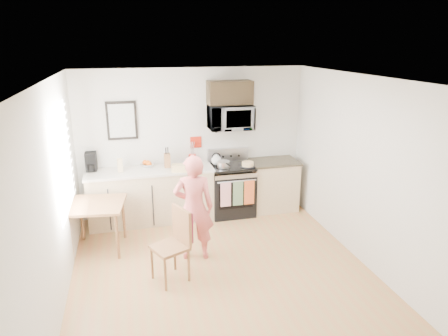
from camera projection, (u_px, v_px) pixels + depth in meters
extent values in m
plane|color=#AF7343|center=(224.00, 276.00, 5.38)|extent=(4.60, 4.60, 0.00)
cube|color=silver|center=(193.00, 142.00, 7.11)|extent=(4.00, 0.04, 2.60)
cube|color=silver|center=(302.00, 293.00, 2.86)|extent=(4.00, 0.04, 2.60)
cube|color=silver|center=(53.00, 200.00, 4.53)|extent=(0.04, 4.60, 2.60)
cube|color=silver|center=(366.00, 173.00, 5.45)|extent=(0.04, 4.60, 2.60)
cube|color=white|center=(224.00, 79.00, 4.59)|extent=(4.00, 4.60, 0.04)
cube|color=silver|center=(62.00, 159.00, 5.19)|extent=(0.02, 1.40, 1.50)
cube|color=white|center=(63.00, 159.00, 5.20)|extent=(0.01, 1.30, 1.40)
cube|color=tan|center=(151.00, 197.00, 6.91)|extent=(2.10, 0.60, 0.90)
cube|color=beige|center=(150.00, 171.00, 6.77)|extent=(2.14, 0.64, 0.04)
cube|color=tan|center=(273.00, 186.00, 7.42)|extent=(0.84, 0.60, 0.90)
cube|color=black|center=(274.00, 162.00, 7.28)|extent=(0.88, 0.64, 0.04)
cube|color=black|center=(231.00, 193.00, 7.24)|extent=(0.76, 0.65, 0.77)
cube|color=black|center=(236.00, 196.00, 6.92)|extent=(0.61, 0.02, 0.45)
cube|color=#B1B1B6|center=(236.00, 178.00, 6.83)|extent=(0.74, 0.02, 0.14)
cylinder|color=#B1B1B6|center=(237.00, 181.00, 6.80)|extent=(0.68, 0.02, 0.02)
cube|color=black|center=(232.00, 166.00, 7.08)|extent=(0.76, 0.65, 0.04)
cube|color=#B1B1B6|center=(228.00, 155.00, 7.29)|extent=(0.76, 0.08, 0.24)
cube|color=silver|center=(226.00, 195.00, 6.81)|extent=(0.18, 0.02, 0.44)
cube|color=#53724C|center=(238.00, 193.00, 6.86)|extent=(0.18, 0.02, 0.44)
cube|color=#BC421C|center=(249.00, 192.00, 6.91)|extent=(0.18, 0.02, 0.44)
imported|color=#B1B1B6|center=(230.00, 117.00, 6.91)|extent=(0.76, 0.51, 0.42)
cube|color=black|center=(230.00, 93.00, 6.83)|extent=(0.76, 0.35, 0.40)
cube|color=black|center=(122.00, 121.00, 6.68)|extent=(0.50, 0.03, 0.65)
cube|color=#A0A59C|center=(122.00, 121.00, 6.66)|extent=(0.42, 0.01, 0.56)
cube|color=red|center=(196.00, 142.00, 7.11)|extent=(0.20, 0.02, 0.20)
imported|color=#D7453B|center=(194.00, 208.00, 5.63)|extent=(0.62, 0.46, 1.55)
cube|color=brown|center=(96.00, 205.00, 5.87)|extent=(0.79, 0.79, 0.04)
cylinder|color=brown|center=(71.00, 239.00, 5.64)|extent=(0.04, 0.04, 0.70)
cylinder|color=brown|center=(117.00, 237.00, 5.71)|extent=(0.04, 0.04, 0.70)
cylinder|color=brown|center=(82.00, 219.00, 6.26)|extent=(0.04, 0.04, 0.70)
cylinder|color=brown|center=(124.00, 218.00, 6.32)|extent=(0.04, 0.04, 0.70)
cube|color=brown|center=(170.00, 248.00, 5.15)|extent=(0.54, 0.54, 0.04)
cube|color=brown|center=(182.00, 226.00, 5.19)|extent=(0.21, 0.39, 0.49)
cube|color=maroon|center=(183.00, 224.00, 5.20)|extent=(0.21, 0.36, 0.41)
cylinder|color=brown|center=(165.00, 275.00, 4.99)|extent=(0.03, 0.03, 0.45)
cylinder|color=brown|center=(189.00, 266.00, 5.20)|extent=(0.03, 0.03, 0.45)
cylinder|color=brown|center=(152.00, 263.00, 5.26)|extent=(0.03, 0.03, 0.45)
cylinder|color=brown|center=(175.00, 255.00, 5.46)|extent=(0.03, 0.03, 0.45)
cube|color=brown|center=(167.00, 160.00, 6.88)|extent=(0.11, 0.15, 0.23)
cylinder|color=red|center=(192.00, 159.00, 7.10)|extent=(0.13, 0.13, 0.16)
imported|color=silver|center=(147.00, 165.00, 6.91)|extent=(0.28, 0.28, 0.06)
cube|color=tan|center=(120.00, 165.00, 6.63)|extent=(0.09, 0.09, 0.22)
cube|color=black|center=(91.00, 161.00, 6.68)|extent=(0.18, 0.22, 0.32)
cylinder|color=black|center=(91.00, 167.00, 6.62)|extent=(0.12, 0.12, 0.12)
cube|color=tan|center=(181.00, 168.00, 6.66)|extent=(0.34, 0.21, 0.12)
cylinder|color=black|center=(248.00, 166.00, 6.98)|extent=(0.26, 0.26, 0.01)
cylinder|color=tan|center=(248.00, 164.00, 6.96)|extent=(0.21, 0.21, 0.07)
sphere|color=silver|center=(216.00, 160.00, 7.05)|extent=(0.18, 0.18, 0.18)
cone|color=silver|center=(216.00, 155.00, 7.02)|extent=(0.06, 0.06, 0.06)
torus|color=black|center=(216.00, 157.00, 7.03)|extent=(0.16, 0.02, 0.16)
cylinder|color=#B1B1B6|center=(224.00, 164.00, 6.92)|extent=(0.22, 0.22, 0.11)
cylinder|color=black|center=(228.00, 164.00, 6.76)|extent=(0.06, 0.20, 0.02)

